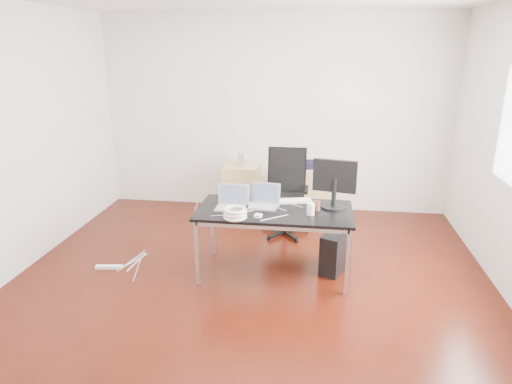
# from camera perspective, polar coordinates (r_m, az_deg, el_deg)

# --- Properties ---
(room_shell) EXTENTS (5.00, 5.00, 5.00)m
(room_shell) POSITION_cam_1_polar(r_m,az_deg,el_deg) (4.22, -0.53, 4.87)
(room_shell) COLOR #330D05
(room_shell) RESTS_ON ground
(desk) EXTENTS (1.60, 0.80, 0.73)m
(desk) POSITION_cam_1_polar(r_m,az_deg,el_deg) (4.75, 2.34, -2.77)
(desk) COLOR black
(desk) RESTS_ON ground
(office_chair) EXTENTS (0.48, 0.50, 1.08)m
(office_chair) POSITION_cam_1_polar(r_m,az_deg,el_deg) (5.86, 3.73, 0.52)
(office_chair) COLOR black
(office_chair) RESTS_ON ground
(filing_cabinet_left) EXTENTS (0.50, 0.50, 0.70)m
(filing_cabinet_left) POSITION_cam_1_polar(r_m,az_deg,el_deg) (6.69, -1.80, 0.47)
(filing_cabinet_left) COLOR tan
(filing_cabinet_left) RESTS_ON ground
(filing_cabinet_right) EXTENTS (0.50, 0.50, 0.70)m
(filing_cabinet_right) POSITION_cam_1_polar(r_m,az_deg,el_deg) (6.60, 7.03, 0.10)
(filing_cabinet_right) COLOR tan
(filing_cabinet_right) RESTS_ON ground
(pc_tower) EXTENTS (0.36, 0.49, 0.44)m
(pc_tower) POSITION_cam_1_polar(r_m,az_deg,el_deg) (5.06, 9.91, -7.32)
(pc_tower) COLOR black
(pc_tower) RESTS_ON ground
(wastebasket) EXTENTS (0.30, 0.30, 0.28)m
(wastebasket) POSITION_cam_1_polar(r_m,az_deg,el_deg) (6.62, 2.53, -1.64)
(wastebasket) COLOR black
(wastebasket) RESTS_ON ground
(power_strip) EXTENTS (0.31, 0.10, 0.04)m
(power_strip) POSITION_cam_1_polar(r_m,az_deg,el_deg) (5.35, -17.88, -8.92)
(power_strip) COLOR white
(power_strip) RESTS_ON ground
(laptop_left) EXTENTS (0.33, 0.26, 0.23)m
(laptop_left) POSITION_cam_1_polar(r_m,az_deg,el_deg) (4.76, -2.97, -1.34)
(laptop_left) COLOR silver
(laptop_left) RESTS_ON desk
(laptop_right) EXTENTS (0.36, 0.29, 0.23)m
(laptop_right) POSITION_cam_1_polar(r_m,az_deg,el_deg) (4.80, 0.91, -1.16)
(laptop_right) COLOR silver
(laptop_right) RESTS_ON desk
(monitor) EXTENTS (0.45, 0.26, 0.51)m
(monitor) POSITION_cam_1_polar(r_m,az_deg,el_deg) (4.77, 9.79, 1.34)
(monitor) COLOR black
(monitor) RESTS_ON desk
(keyboard) EXTENTS (0.46, 0.25, 0.02)m
(keyboard) POSITION_cam_1_polar(r_m,az_deg,el_deg) (4.96, 4.40, -1.13)
(keyboard) COLOR white
(keyboard) RESTS_ON desk
(cup_white) EXTENTS (0.09, 0.09, 0.12)m
(cup_white) POSITION_cam_1_polar(r_m,az_deg,el_deg) (4.59, 6.84, -2.13)
(cup_white) COLOR white
(cup_white) RESTS_ON desk
(cup_brown) EXTENTS (0.09, 0.09, 0.10)m
(cup_brown) POSITION_cam_1_polar(r_m,az_deg,el_deg) (4.73, 7.56, -1.70)
(cup_brown) COLOR #57321D
(cup_brown) RESTS_ON desk
(cable_coil) EXTENTS (0.24, 0.24, 0.11)m
(cable_coil) POSITION_cam_1_polar(r_m,az_deg,el_deg) (4.47, -2.62, -2.68)
(cable_coil) COLOR white
(cable_coil) RESTS_ON desk
(power_adapter) EXTENTS (0.08, 0.08, 0.03)m
(power_adapter) POSITION_cam_1_polar(r_m,az_deg,el_deg) (4.51, 0.26, -2.98)
(power_adapter) COLOR white
(power_adapter) RESTS_ON desk
(speaker) EXTENTS (0.10, 0.09, 0.18)m
(speaker) POSITION_cam_1_polar(r_m,az_deg,el_deg) (6.55, -1.90, 4.09)
(speaker) COLOR #9E9E9E
(speaker) RESTS_ON filing_cabinet_left
(navy_garment) EXTENTS (0.35, 0.30, 0.09)m
(navy_garment) POSITION_cam_1_polar(r_m,az_deg,el_deg) (6.49, 6.99, 3.44)
(navy_garment) COLOR black
(navy_garment) RESTS_ON filing_cabinet_right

